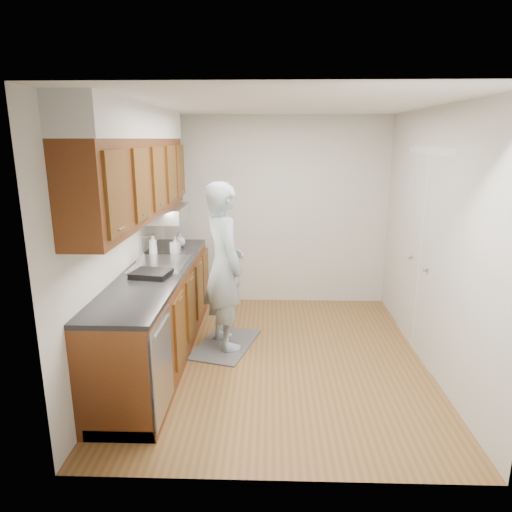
{
  "coord_description": "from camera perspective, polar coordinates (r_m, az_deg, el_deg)",
  "views": [
    {
      "loc": [
        -0.07,
        -4.31,
        2.2
      ],
      "look_at": [
        -0.21,
        0.25,
        1.02
      ],
      "focal_mm": 32.0,
      "sensor_mm": 36.0,
      "label": 1
    }
  ],
  "objects": [
    {
      "name": "floor",
      "position": [
        4.84,
        2.45,
        -12.6
      ],
      "size": [
        3.5,
        3.5,
        0.0
      ],
      "primitive_type": "plane",
      "color": "brown",
      "rests_on": "ground"
    },
    {
      "name": "ceiling",
      "position": [
        4.32,
        2.82,
        18.44
      ],
      "size": [
        3.5,
        3.5,
        0.0
      ],
      "primitive_type": "plane",
      "rotation": [
        3.14,
        0.0,
        0.0
      ],
      "color": "white",
      "rests_on": "wall_left"
    },
    {
      "name": "wall_left",
      "position": [
        4.64,
        -16.26,
        2.06
      ],
      "size": [
        0.02,
        3.5,
        2.5
      ],
      "primitive_type": "cube",
      "color": "beige",
      "rests_on": "floor"
    },
    {
      "name": "wall_right",
      "position": [
        4.68,
        21.32,
        1.76
      ],
      "size": [
        0.02,
        3.5,
        2.5
      ],
      "primitive_type": "cube",
      "color": "beige",
      "rests_on": "floor"
    },
    {
      "name": "wall_back",
      "position": [
        6.13,
        2.4,
        5.55
      ],
      "size": [
        3.0,
        0.02,
        2.5
      ],
      "primitive_type": "cube",
      "color": "beige",
      "rests_on": "floor"
    },
    {
      "name": "counter",
      "position": [
        4.77,
        -12.17,
        -6.89
      ],
      "size": [
        0.64,
        2.8,
        1.3
      ],
      "color": "brown",
      "rests_on": "floor"
    },
    {
      "name": "upper_cabinets",
      "position": [
        4.54,
        -14.66,
        10.84
      ],
      "size": [
        0.47,
        2.8,
        1.21
      ],
      "color": "brown",
      "rests_on": "wall_left"
    },
    {
      "name": "closet_door",
      "position": [
        5.0,
        19.84,
        0.01
      ],
      "size": [
        0.02,
        1.22,
        2.05
      ],
      "primitive_type": "cube",
      "color": "white",
      "rests_on": "wall_right"
    },
    {
      "name": "floor_mat",
      "position": [
        5.11,
        -3.81,
        -10.97
      ],
      "size": [
        0.76,
        1.02,
        0.02
      ],
      "primitive_type": "cube",
      "rotation": [
        0.0,
        0.0,
        -0.27
      ],
      "color": "slate",
      "rests_on": "floor"
    },
    {
      "name": "person",
      "position": [
        4.76,
        -4.01,
        0.09
      ],
      "size": [
        0.74,
        0.84,
        2.01
      ],
      "primitive_type": "imported",
      "rotation": [
        0.0,
        0.0,
        2.03
      ],
      "color": "#9BB3BD",
      "rests_on": "floor_mat"
    },
    {
      "name": "soap_bottle_a",
      "position": [
        5.18,
        -12.77,
        1.43
      ],
      "size": [
        0.13,
        0.13,
        0.25
      ],
      "primitive_type": "imported",
      "rotation": [
        0.0,
        0.0,
        0.41
      ],
      "color": "silver",
      "rests_on": "counter"
    },
    {
      "name": "soap_bottle_b",
      "position": [
        5.21,
        -10.07,
        1.38
      ],
      "size": [
        0.11,
        0.11,
        0.2
      ],
      "primitive_type": "imported",
      "rotation": [
        0.0,
        0.0,
        -0.31
      ],
      "color": "silver",
      "rests_on": "counter"
    },
    {
      "name": "soap_bottle_c",
      "position": [
        5.54,
        -9.54,
        2.04
      ],
      "size": [
        0.19,
        0.19,
        0.18
      ],
      "primitive_type": "imported",
      "rotation": [
        0.0,
        0.0,
        0.68
      ],
      "color": "silver",
      "rests_on": "counter"
    },
    {
      "name": "soda_can",
      "position": [
        5.22,
        -10.18,
        0.89
      ],
      "size": [
        0.07,
        0.07,
        0.11
      ],
      "primitive_type": "cylinder",
      "rotation": [
        0.0,
        0.0,
        -0.12
      ],
      "color": "#A92A1D",
      "rests_on": "counter"
    },
    {
      "name": "steel_can",
      "position": [
        5.25,
        -9.7,
        1.09
      ],
      "size": [
        0.08,
        0.08,
        0.13
      ],
      "primitive_type": "cylinder",
      "rotation": [
        0.0,
        0.0,
        -0.2
      ],
      "color": "#A5A5AA",
      "rests_on": "counter"
    },
    {
      "name": "dish_rack",
      "position": [
        4.4,
        -12.95,
        -2.19
      ],
      "size": [
        0.39,
        0.34,
        0.05
      ],
      "primitive_type": "cube",
      "rotation": [
        0.0,
        0.0,
        -0.17
      ],
      "color": "black",
      "rests_on": "counter"
    }
  ]
}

